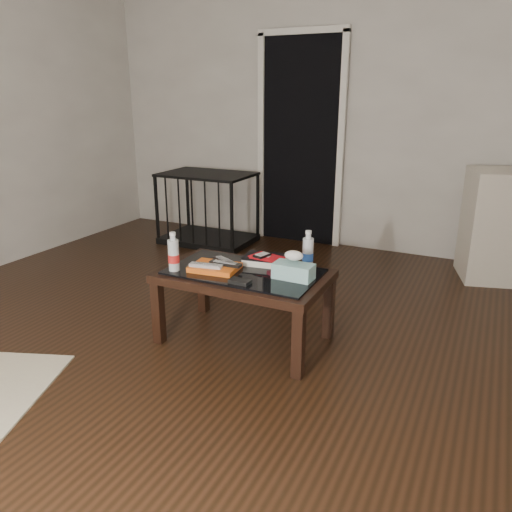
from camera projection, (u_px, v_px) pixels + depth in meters
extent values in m
plane|color=black|center=(210.00, 353.00, 2.98)|extent=(5.00, 5.00, 0.00)
plane|color=beige|center=(343.00, 107.00, 4.69)|extent=(5.00, 0.00, 5.00)
cube|color=black|center=(301.00, 143.00, 4.94)|extent=(0.80, 0.05, 2.00)
cube|color=silver|center=(261.00, 142.00, 5.09)|extent=(0.06, 0.04, 2.04)
cube|color=silver|center=(341.00, 145.00, 4.74)|extent=(0.06, 0.04, 2.04)
cube|color=silver|center=(303.00, 31.00, 4.60)|extent=(0.90, 0.04, 0.06)
cube|color=black|center=(158.00, 313.00, 3.05)|extent=(0.06, 0.06, 0.40)
cube|color=black|center=(298.00, 344.00, 2.67)|extent=(0.06, 0.06, 0.40)
cube|color=black|center=(203.00, 284.00, 3.50)|extent=(0.06, 0.06, 0.40)
cube|color=black|center=(329.00, 308.00, 3.12)|extent=(0.06, 0.06, 0.40)
cube|color=black|center=(244.00, 276.00, 3.01)|extent=(1.00, 0.60, 0.05)
cube|color=black|center=(244.00, 272.00, 3.01)|extent=(0.90, 0.50, 0.01)
cube|color=black|center=(209.00, 239.00, 5.18)|extent=(0.91, 0.61, 0.06)
cube|color=black|center=(207.00, 174.00, 4.97)|extent=(0.91, 0.61, 0.02)
cube|color=black|center=(157.00, 210.00, 5.02)|extent=(0.03, 0.03, 0.70)
cube|color=black|center=(232.00, 219.00, 4.66)|extent=(0.03, 0.03, 0.70)
cube|color=black|center=(188.00, 200.00, 5.50)|extent=(0.03, 0.03, 0.70)
cube|color=black|center=(258.00, 207.00, 5.14)|extent=(0.03, 0.03, 0.70)
cube|color=#E25C15|center=(215.00, 267.00, 3.01)|extent=(0.30, 0.24, 0.03)
cube|color=#A1A1A5|center=(206.00, 265.00, 2.97)|extent=(0.21, 0.08, 0.02)
cube|color=black|center=(225.00, 263.00, 3.00)|extent=(0.20, 0.06, 0.02)
cube|color=black|center=(225.00, 261.00, 3.05)|extent=(0.20, 0.14, 0.02)
cube|color=black|center=(265.00, 260.00, 3.13)|extent=(0.28, 0.23, 0.05)
cube|color=#B60C14|center=(266.00, 256.00, 3.11)|extent=(0.22, 0.18, 0.01)
cube|color=black|center=(262.00, 255.00, 3.10)|extent=(0.09, 0.12, 0.02)
cube|color=#330B11|center=(274.00, 274.00, 2.92)|extent=(0.10, 0.09, 0.02)
cube|color=black|center=(240.00, 281.00, 2.80)|extent=(0.12, 0.07, 0.02)
cylinder|color=#B4BCBF|center=(173.00, 251.00, 2.97)|extent=(0.07, 0.07, 0.24)
cylinder|color=silver|center=(308.00, 250.00, 3.00)|extent=(0.07, 0.07, 0.24)
cube|color=teal|center=(293.00, 271.00, 2.86)|extent=(0.23, 0.13, 0.09)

